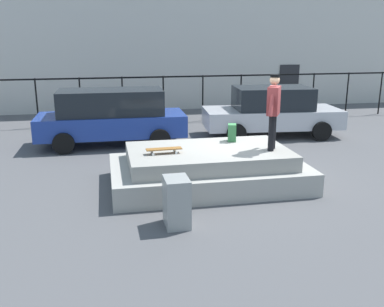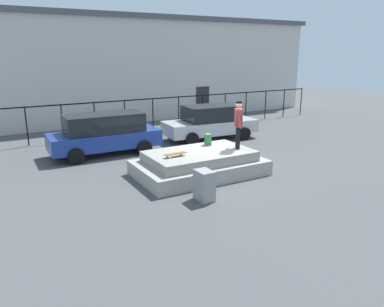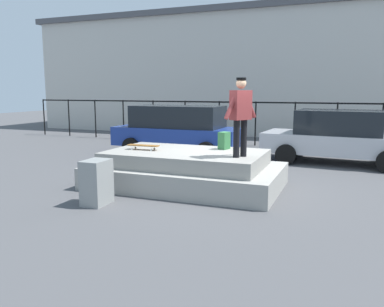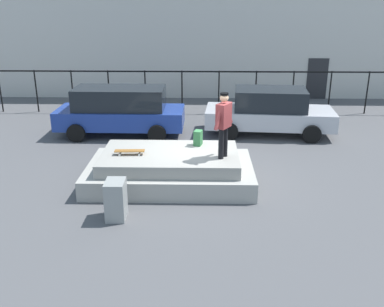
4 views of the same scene
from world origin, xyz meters
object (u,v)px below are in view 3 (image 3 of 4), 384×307
skateboarder (241,111)px  car_blue_hatchback_near (178,129)px  backpack (224,141)px  skateboard (143,146)px  utility_box (97,182)px  car_silver_sedan_mid (339,137)px

skateboarder → car_blue_hatchback_near: 5.93m
skateboarder → backpack: (-0.66, 0.98, -0.78)m
skateboard → car_blue_hatchback_near: bearing=103.1°
backpack → skateboarder: bearing=49.5°
skateboarder → backpack: 1.42m
car_blue_hatchback_near → utility_box: bearing=-81.1°
skateboard → backpack: backpack is taller
car_silver_sedan_mid → utility_box: (-4.45, -6.68, -0.40)m
skateboard → car_silver_sedan_mid: 6.49m
backpack → utility_box: 3.38m
skateboard → utility_box: (-0.04, -1.92, -0.50)m
backpack → skateboard: bearing=-49.8°
skateboarder → skateboard: bearing=176.6°
backpack → car_blue_hatchback_near: size_ratio=0.09×
skateboarder → utility_box: skateboarder is taller
skateboarder → car_silver_sedan_mid: size_ratio=0.36×
car_silver_sedan_mid → utility_box: 8.04m
skateboard → backpack: 2.00m
car_blue_hatchback_near → utility_box: size_ratio=5.04×
skateboarder → car_blue_hatchback_near: (-3.53, 4.67, -0.93)m
skateboarder → skateboard: skateboarder is taller
skateboarder → car_silver_sedan_mid: bearing=68.4°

